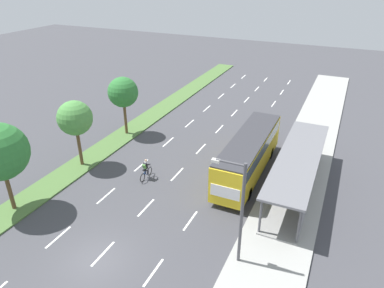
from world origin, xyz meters
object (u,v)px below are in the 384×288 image
bus_shelter (301,170)px  median_tree_third (123,92)px  median_tree_second (75,118)px  cyclist (146,170)px  bus (249,152)px  streetlight (239,207)px

bus_shelter → median_tree_third: 18.24m
median_tree_second → cyclist: bearing=4.4°
bus → median_tree_third: median_tree_third is taller
bus_shelter → streetlight: 9.34m
streetlight → median_tree_second: bearing=161.8°
bus_shelter → median_tree_third: bearing=169.8°
cyclist → median_tree_second: (-6.15, -0.48, 3.61)m
bus_shelter → streetlight: streetlight is taller
bus → median_tree_second: bearing=-161.1°
bus_shelter → median_tree_second: 18.27m
bus → median_tree_second: size_ratio=1.97×
median_tree_second → streetlight: size_ratio=0.88×
median_tree_second → median_tree_third: bearing=90.6°
bus → streetlight: 10.12m
streetlight → bus_shelter: bearing=76.6°
median_tree_second → median_tree_third: median_tree_third is taller
median_tree_second → streetlight: streetlight is taller
bus → median_tree_second: (-13.42, -4.59, 2.33)m
bus → median_tree_third: size_ratio=1.93×
bus_shelter → bus: 4.37m
streetlight → cyclist: bearing=149.3°
bus_shelter → median_tree_second: (-17.70, -3.74, 2.53)m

